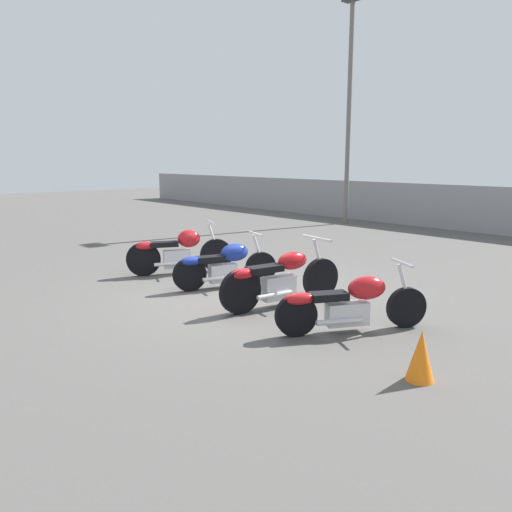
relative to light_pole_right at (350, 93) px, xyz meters
name	(u,v)px	position (x,y,z in m)	size (l,w,h in m)	color
ground_plane	(248,295)	(5.07, -8.98, -4.54)	(60.00, 60.00, 0.00)	#514F4C
fence_back	(504,211)	(5.07, 1.19, -3.80)	(40.00, 0.04, 1.47)	gray
light_pole_right	(350,93)	(0.00, 0.00, 0.00)	(0.70, 0.35, 7.70)	slate
motorcycle_slot_0	(179,251)	(2.92, -8.97, -4.08)	(1.03, 2.01, 1.04)	black
motorcycle_slot_1	(224,265)	(4.41, -8.97, -4.12)	(0.80, 1.91, 0.96)	black
motorcycle_slot_2	(280,279)	(5.92, -9.04, -4.09)	(0.71, 2.21, 1.04)	black
motorcycle_slot_3	(350,303)	(7.39, -9.18, -4.14)	(1.13, 1.94, 0.93)	black
traffic_cone_near	(421,356)	(8.82, -9.83, -4.26)	(0.30, 0.30, 0.55)	orange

